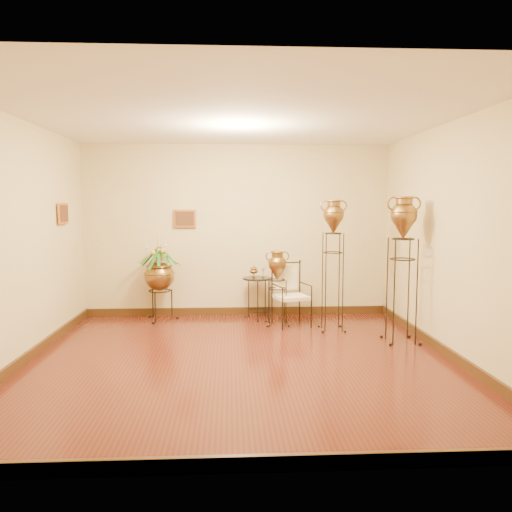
{
  "coord_description": "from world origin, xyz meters",
  "views": [
    {
      "loc": [
        -0.12,
        -5.71,
        1.81
      ],
      "look_at": [
        0.25,
        1.3,
        1.1
      ],
      "focal_mm": 35.0,
      "sensor_mm": 36.0,
      "label": 1
    }
  ],
  "objects_px": {
    "amphora_tall": "(333,264)",
    "side_table": "(257,297)",
    "amphora_mid": "(402,268)",
    "armchair": "(291,294)",
    "planter_urn": "(159,272)"
  },
  "relations": [
    {
      "from": "amphora_mid",
      "to": "side_table",
      "type": "distance_m",
      "value": 2.43
    },
    {
      "from": "armchair",
      "to": "side_table",
      "type": "height_order",
      "value": "armchair"
    },
    {
      "from": "planter_urn",
      "to": "amphora_tall",
      "type": "bearing_deg",
      "value": -16.79
    },
    {
      "from": "amphora_tall",
      "to": "amphora_mid",
      "type": "bearing_deg",
      "value": -40.52
    },
    {
      "from": "amphora_tall",
      "to": "planter_urn",
      "type": "height_order",
      "value": "amphora_tall"
    },
    {
      "from": "armchair",
      "to": "amphora_tall",
      "type": "bearing_deg",
      "value": -43.52
    },
    {
      "from": "armchair",
      "to": "side_table",
      "type": "distance_m",
      "value": 0.71
    },
    {
      "from": "amphora_tall",
      "to": "side_table",
      "type": "bearing_deg",
      "value": 143.26
    },
    {
      "from": "amphora_tall",
      "to": "armchair",
      "type": "bearing_deg",
      "value": 152.68
    },
    {
      "from": "amphora_tall",
      "to": "side_table",
      "type": "xyz_separation_m",
      "value": [
        -1.05,
        0.78,
        -0.63
      ]
    },
    {
      "from": "planter_urn",
      "to": "side_table",
      "type": "bearing_deg",
      "value": 0.03
    },
    {
      "from": "amphora_mid",
      "to": "side_table",
      "type": "relative_size",
      "value": 2.32
    },
    {
      "from": "amphora_mid",
      "to": "side_table",
      "type": "height_order",
      "value": "amphora_mid"
    },
    {
      "from": "amphora_tall",
      "to": "amphora_mid",
      "type": "relative_size",
      "value": 0.98
    },
    {
      "from": "amphora_mid",
      "to": "armchair",
      "type": "height_order",
      "value": "amphora_mid"
    }
  ]
}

